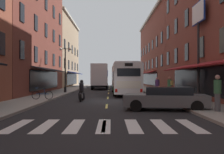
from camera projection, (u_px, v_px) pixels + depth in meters
The scene contains 17 objects.
ground_plane at pixel (107, 102), 19.48m from camera, with size 34.80×80.00×0.10m, color black.
lane_centre_dashes at pixel (107, 101), 19.23m from camera, with size 0.14×73.90×0.01m.
crosswalk_near at pixel (104, 126), 9.48m from camera, with size 7.10×2.80×0.01m.
sidewalk_left at pixel (32, 100), 19.45m from camera, with size 3.00×80.00×0.14m, color gray.
sidewalk_right at pixel (183, 100), 19.52m from camera, with size 3.00×80.00×0.14m, color gray.
billboard_sign at pixel (198, 26), 19.36m from camera, with size 0.40×2.63×7.54m.
transit_bus at pixel (124, 78), 27.78m from camera, with size 2.74×12.05×3.32m.
box_truck at pixel (100, 77), 39.03m from camera, with size 2.53×7.80×3.84m.
sedan_near at pixel (166, 98), 14.01m from camera, with size 4.79×2.50×1.31m.
sedan_mid at pixel (101, 83), 47.94m from camera, with size 2.00×4.50×1.43m.
motorcycle_rider at pixel (82, 92), 19.29m from camera, with size 0.62×2.07×1.66m.
bicycle_near at pixel (42, 95), 19.31m from camera, with size 1.71×0.48×0.91m.
pedestrian_near at pixel (170, 86), 21.61m from camera, with size 0.51×0.49×1.78m.
pedestrian_mid at pixel (157, 86), 25.30m from camera, with size 0.36×0.36×1.69m.
pedestrian_far at pixel (218, 92), 12.54m from camera, with size 0.36×0.36×1.83m.
pedestrian_rear at pixel (158, 85), 29.35m from camera, with size 0.36×0.36×1.66m.
street_lamp_twin at pixel (65, 67), 28.55m from camera, with size 1.42×0.32×5.13m.
Camera 1 is at (0.26, -19.49, 1.83)m, focal length 40.15 mm.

